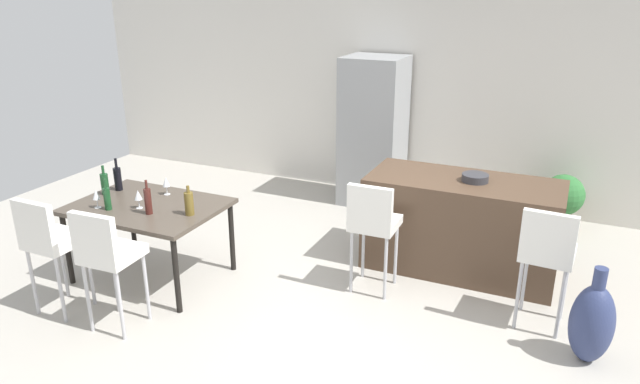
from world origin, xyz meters
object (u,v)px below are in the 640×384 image
Objects in this scene: dining_table at (148,211)px; wine_glass_far at (96,195)px; kitchen_island at (461,225)px; fruit_bowl at (475,178)px; bar_chair_middle at (547,250)px; potted_plant at (563,198)px; floor_vase at (592,323)px; dining_chair_far at (106,251)px; dining_chair_near at (49,238)px; wine_glass_near at (138,195)px; bar_chair_left at (373,220)px; wine_bottle_left at (105,183)px; wine_bottle_middle at (118,178)px; wine_glass_right at (166,182)px; wine_bottle_end at (107,198)px; refrigerator at (373,132)px; wine_bottle_inner at (189,203)px; wine_bottle_corner at (148,201)px.

wine_glass_far is (-0.35, -0.25, 0.19)m from dining_table.
fruit_bowl is (0.09, -0.00, 0.50)m from kitchen_island.
bar_chair_middle reaches higher than dining_table.
floor_vase is at bearing -82.51° from potted_plant.
dining_chair_far is at bearing -131.19° from potted_plant.
dining_chair_near is at bearing -109.81° from dining_table.
wine_glass_near reaches higher than potted_plant.
wine_glass_near is at bearing -160.73° from bar_chair_left.
bar_chair_middle is 6.03× the size of wine_glass_far.
dining_chair_near is 0.62m from dining_chair_far.
floor_vase is (4.36, 0.23, -0.53)m from wine_bottle_left.
wine_bottle_middle reaches higher than kitchen_island.
dining_chair_far is 6.03× the size of wine_glass_right.
dining_chair_far is 0.83m from wine_bottle_end.
wine_glass_far is 0.09× the size of refrigerator.
bar_chair_middle is at bearing 12.27° from wine_bottle_inner.
dining_chair_far reaches higher than wine_bottle_inner.
wine_bottle_left reaches higher than wine_glass_far.
bar_chair_middle is 2.21m from potted_plant.
fruit_bowl is (2.41, 2.23, 0.26)m from dining_chair_far.
wine_bottle_corner is at bearing -147.82° from kitchen_island.
wine_bottle_corner is 0.78m from wine_bottle_middle.
wine_bottle_corner is at bearing -45.62° from dining_table.
wine_glass_far is at bearing -167.41° from bar_chair_middle.
kitchen_island is 1.72× the size of dining_chair_near.
refrigerator is (-1.41, 1.41, 0.46)m from kitchen_island.
wine_bottle_end is 4.12m from floor_vase.
wine_bottle_left is at bearing 174.87° from wine_bottle_inner.
floor_vase is (4.17, 0.53, -0.54)m from wine_glass_far.
fruit_bowl is (3.07, 1.63, 0.09)m from wine_glass_far.
bar_chair_left is 2.34m from refrigerator.
wine_glass_near is 3.10m from fruit_bowl.
wine_glass_right is (-0.31, 1.14, 0.17)m from dining_chair_far.
floor_vase is (1.19, -1.10, -0.14)m from kitchen_island.
dining_table is 3.06m from fruit_bowl.
bar_chair_middle reaches higher than wine_bottle_inner.
dining_table is 4.47m from potted_plant.
bar_chair_middle is 1.09m from fruit_bowl.
dining_chair_far is (-2.32, -2.23, 0.24)m from kitchen_island.
wine_glass_right is at bearing 75.10° from dining_chair_near.
wine_bottle_corner is 0.75m from wine_bottle_left.
fruit_bowl is 1.68m from floor_vase.
wine_bottle_end is 3.37m from refrigerator.
wine_bottle_end is 0.58m from wine_glass_right.
bar_chair_left reaches higher than wine_bottle_end.
wine_bottle_inner reaches higher than dining_table.
refrigerator is at bearing 67.30° from dining_chair_near.
wine_glass_near is at bearing -151.43° from fruit_bowl.
refrigerator reaches higher than dining_chair_near.
dining_chair_near reaches higher than wine_bottle_left.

